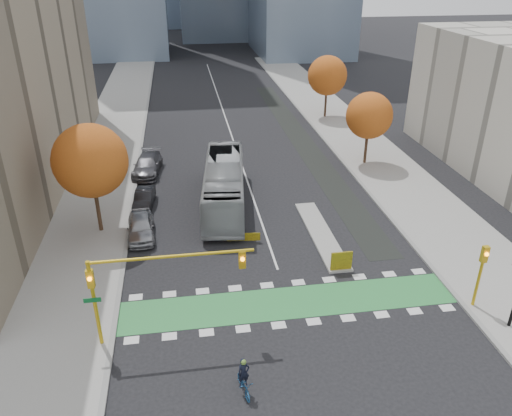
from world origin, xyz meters
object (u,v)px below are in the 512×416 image
object	(u,v)px
traffic_signal_west	(144,277)
parked_car_a	(141,227)
parked_car_c	(147,165)
tree_west	(90,161)
tree_east_near	(369,116)
cyclist	(244,382)
tree_east_far	(327,76)
hazard_board	(341,261)
parked_car_b	(144,199)
traffic_signal_east	(482,267)
bus	(224,184)

from	to	relation	value
traffic_signal_west	parked_car_a	xyz separation A→B (m)	(-1.07, 11.33, -3.23)
parked_car_a	parked_car_c	distance (m)	11.99
tree_west	traffic_signal_west	bearing A→B (deg)	-71.98
tree_west	tree_east_near	size ratio (longest dim) A/B	1.16
cyclist	tree_east_far	bearing A→B (deg)	58.47
hazard_board	tree_east_near	world-z (taller)	tree_east_near
hazard_board	cyclist	size ratio (longest dim) A/B	0.70
parked_car_a	parked_car_b	world-z (taller)	parked_car_a
tree_east_far	traffic_signal_east	xyz separation A→B (m)	(-2.00, -38.51, -2.51)
traffic_signal_east	parked_car_a	xyz separation A→B (m)	(-19.50, 11.33, -1.93)
tree_east_far	parked_car_a	distance (m)	34.94
tree_west	parked_car_c	bearing A→B (deg)	74.49
hazard_board	traffic_signal_west	size ratio (longest dim) A/B	0.16
tree_east_near	bus	size ratio (longest dim) A/B	0.54
cyclist	parked_car_a	distance (m)	16.56
tree_west	traffic_signal_east	world-z (taller)	tree_west
traffic_signal_west	cyclist	world-z (taller)	traffic_signal_west
tree_east_near	parked_car_a	bearing A→B (deg)	-151.96
tree_east_far	bus	bearing A→B (deg)	-123.16
tree_east_near	traffic_signal_west	xyz separation A→B (m)	(-19.93, -22.51, -0.83)
cyclist	parked_car_a	xyz separation A→B (m)	(-5.47, 15.63, 0.14)
tree_west	traffic_signal_west	size ratio (longest dim) A/B	0.96
bus	parked_car_c	bearing A→B (deg)	136.66
bus	cyclist	bearing A→B (deg)	-86.37
traffic_signal_west	cyclist	bearing A→B (deg)	-44.34
tree_east_near	parked_car_a	size ratio (longest dim) A/B	1.50
hazard_board	tree_east_near	distance (m)	19.93
tree_west	hazard_board	bearing A→B (deg)	-25.99
hazard_board	traffic_signal_east	xyz separation A→B (m)	(6.50, -4.71, 1.93)
hazard_board	parked_car_a	xyz separation A→B (m)	(-13.00, 6.62, 0.00)
traffic_signal_east	cyclist	bearing A→B (deg)	-162.96
parked_car_c	tree_east_near	bearing A→B (deg)	4.72
parked_car_b	bus	bearing A→B (deg)	-1.14
parked_car_b	tree_east_near	bearing A→B (deg)	21.93
parked_car_a	traffic_signal_west	bearing A→B (deg)	-87.66
tree_west	traffic_signal_east	bearing A→B (deg)	-29.07
tree_west	cyclist	xyz separation A→B (m)	(8.47, -16.81, -4.95)
hazard_board	tree_east_far	size ratio (longest dim) A/B	0.18
cyclist	traffic_signal_east	bearing A→B (deg)	6.04
hazard_board	cyclist	distance (m)	11.74
tree_east_near	traffic_signal_east	world-z (taller)	tree_east_near
tree_east_near	bus	xyz separation A→B (m)	(-14.49, -6.94, -3.04)
tree_west	tree_east_far	size ratio (longest dim) A/B	1.08
bus	tree_east_far	bearing A→B (deg)	63.48
parked_car_c	tree_east_far	bearing A→B (deg)	42.17
bus	parked_car_c	xyz separation A→B (m)	(-6.51, 7.75, -0.99)
parked_car_c	cyclist	bearing A→B (deg)	-71.87
traffic_signal_east	cyclist	world-z (taller)	traffic_signal_east
cyclist	parked_car_a	world-z (taller)	cyclist
tree_west	tree_east_far	bearing A→B (deg)	46.70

